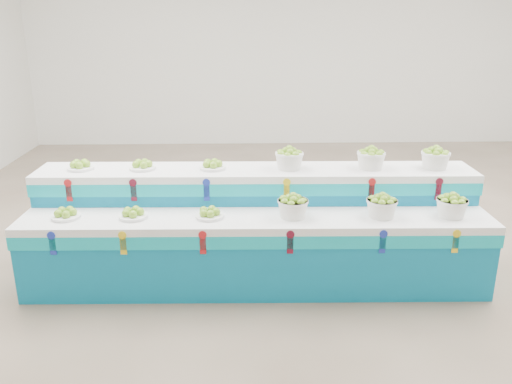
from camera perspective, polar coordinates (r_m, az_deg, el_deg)
The scene contains 15 objects.
ground at distance 5.95m, azimuth 7.82°, elevation -5.67°, with size 10.00×10.00×0.00m, color brown.
back_wall at distance 10.40m, azimuth 3.70°, elevation 16.17°, with size 10.00×10.00×0.00m, color silver.
display_stand at distance 5.00m, azimuth -0.00°, elevation -3.91°, with size 4.27×1.10×1.02m, color #0A76A2, non-canonical shape.
plate_lower_left at distance 4.94m, azimuth -20.10°, elevation -2.15°, with size 0.26×0.26×0.10m, color white.
plate_lower_mid at distance 4.78m, azimuth -13.30°, elevation -2.20°, with size 0.26×0.26×0.10m, color white.
plate_lower_right at distance 4.67m, azimuth -5.13°, elevation -2.21°, with size 0.26×0.26×0.10m, color white.
basket_lower_left at distance 4.66m, azimuth 4.05°, elevation -1.56°, with size 0.27×0.27×0.21m, color silver, non-canonical shape.
basket_lower_mid at distance 4.79m, azimuth 13.58°, elevation -1.48°, with size 0.27×0.27×0.21m, color silver, non-canonical shape.
basket_lower_right at distance 4.98m, azimuth 20.61°, elevation -1.40°, with size 0.27×0.27×0.21m, color silver, non-canonical shape.
plate_upper_left at distance 5.33m, azimuth -18.66°, elevation 2.87°, with size 0.26×0.26×0.10m, color white.
plate_upper_mid at distance 5.18m, azimuth -12.33°, elevation 2.98°, with size 0.26×0.26×0.10m, color white.
plate_upper_right at distance 5.08m, azimuth -4.79°, elevation 3.07°, with size 0.26×0.26×0.10m, color white.
basket_upper_left at distance 5.07m, azimuth 3.66°, elevation 3.68°, with size 0.27×0.27×0.21m, color silver, non-canonical shape.
basket_upper_mid at distance 5.19m, azimuth 12.46°, elevation 3.63°, with size 0.27×0.27×0.21m, color silver, non-canonical shape.
basket_upper_right at distance 5.37m, azimuth 19.02°, elevation 3.53°, with size 0.27×0.27×0.21m, color silver, non-canonical shape.
Camera 1 is at (-0.98, -5.34, 2.42)m, focal length 36.59 mm.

